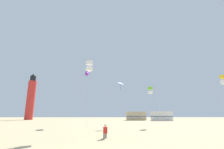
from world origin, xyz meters
TOP-DOWN VIEW (x-y plane):
  - kite_flyer_standing at (-0.52, 7.59)m, footprint 0.36×0.52m
  - kite_box_white at (-2.45, 10.77)m, footprint 2.54×2.35m
  - kite_tube_violet at (-4.65, 24.76)m, footprint 2.81×2.74m
  - kite_diamond_blue at (1.64, 20.92)m, footprint 2.76×2.76m
  - kite_box_gold at (14.44, 13.39)m, footprint 3.41×3.36m
  - kite_box_lime at (6.78, 20.75)m, footprint 2.21×2.47m
  - lighthouse_distant at (-28.94, 53.53)m, footprint 2.80×2.80m
  - rv_van_tan at (8.67, 48.80)m, footprint 6.54×2.64m
  - rv_van_white at (16.18, 45.64)m, footprint 6.55×2.68m

SIDE VIEW (x-z plane):
  - kite_flyer_standing at x=-0.52m, z-range 0.03..1.19m
  - rv_van_tan at x=8.67m, z-range -0.01..2.79m
  - rv_van_white at x=16.18m, z-range -0.01..2.79m
  - kite_box_lime at x=6.78m, z-range 2.67..9.17m
  - kite_box_gold at x=14.44m, z-range 2.85..9.72m
  - kite_diamond_blue at x=1.64m, z-range 3.22..10.60m
  - kite_box_white at x=-2.45m, z-range 3.32..11.14m
  - lighthouse_distant at x=-28.94m, z-range -0.56..16.24m
  - kite_tube_violet at x=-4.65m, z-range 4.60..15.22m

